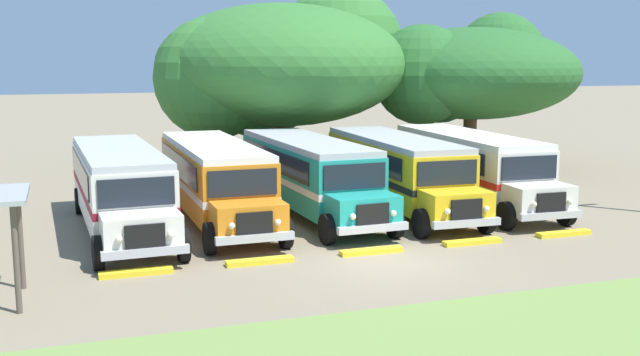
{
  "coord_description": "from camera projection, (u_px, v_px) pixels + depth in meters",
  "views": [
    {
      "loc": [
        -8.67,
        -19.15,
        5.92
      ],
      "look_at": [
        0.0,
        5.93,
        1.6
      ],
      "focal_mm": 41.69,
      "sensor_mm": 36.0,
      "label": 1
    }
  ],
  "objects": [
    {
      "name": "parked_bus_slot_1",
      "position": [
        215.0,
        177.0,
        27.23
      ],
      "size": [
        2.76,
        10.85,
        2.82
      ],
      "rotation": [
        0.0,
        0.0,
        -1.56
      ],
      "color": "orange",
      "rests_on": "ground_plane"
    },
    {
      "name": "secondary_tree",
      "position": [
        465.0,
        72.0,
        40.53
      ],
      "size": [
        11.75,
        12.07,
        8.42
      ],
      "color": "brown",
      "rests_on": "ground_plane"
    },
    {
      "name": "curb_wheelstop_2",
      "position": [
        371.0,
        251.0,
        22.65
      ],
      "size": [
        2.0,
        0.36,
        0.15
      ],
      "primitive_type": "cube",
      "color": "yellow",
      "rests_on": "ground_plane"
    },
    {
      "name": "broad_shade_tree",
      "position": [
        281.0,
        65.0,
        38.97
      ],
      "size": [
        13.94,
        14.9,
        9.8
      ],
      "color": "brown",
      "rests_on": "ground_plane"
    },
    {
      "name": "parked_bus_slot_3",
      "position": [
        397.0,
        169.0,
        29.29
      ],
      "size": [
        2.97,
        10.88,
        2.82
      ],
      "rotation": [
        0.0,
        0.0,
        -1.6
      ],
      "color": "yellow",
      "rests_on": "ground_plane"
    },
    {
      "name": "ground_plane",
      "position": [
        386.0,
        263.0,
        21.61
      ],
      "size": [
        220.0,
        220.0,
        0.0
      ],
      "primitive_type": "plane",
      "color": "#84755B"
    },
    {
      "name": "curb_wheelstop_3",
      "position": [
        472.0,
        242.0,
        23.79
      ],
      "size": [
        2.0,
        0.36,
        0.15
      ],
      "primitive_type": "cube",
      "color": "yellow",
      "rests_on": "ground_plane"
    },
    {
      "name": "parked_bus_slot_0",
      "position": [
        120.0,
        185.0,
        25.57
      ],
      "size": [
        3.04,
        10.89,
        2.82
      ],
      "rotation": [
        0.0,
        0.0,
        -1.53
      ],
      "color": "silver",
      "rests_on": "ground_plane"
    },
    {
      "name": "curb_wheelstop_1",
      "position": [
        260.0,
        261.0,
        21.52
      ],
      "size": [
        2.0,
        0.36,
        0.15
      ],
      "primitive_type": "cube",
      "color": "yellow",
      "rests_on": "ground_plane"
    },
    {
      "name": "curb_wheelstop_0",
      "position": [
        136.0,
        273.0,
        20.39
      ],
      "size": [
        2.0,
        0.36,
        0.15
      ],
      "primitive_type": "cube",
      "color": "yellow",
      "rests_on": "ground_plane"
    },
    {
      "name": "parked_bus_slot_2",
      "position": [
        309.0,
        172.0,
        28.44
      ],
      "size": [
        3.02,
        10.88,
        2.82
      ],
      "rotation": [
        0.0,
        0.0,
        -1.53
      ],
      "color": "teal",
      "rests_on": "ground_plane"
    },
    {
      "name": "parked_bus_slot_4",
      "position": [
        470.0,
        164.0,
        30.47
      ],
      "size": [
        3.03,
        10.89,
        2.82
      ],
      "rotation": [
        0.0,
        0.0,
        -1.61
      ],
      "color": "silver",
      "rests_on": "ground_plane"
    },
    {
      "name": "curb_wheelstop_4",
      "position": [
        564.0,
        234.0,
        24.92
      ],
      "size": [
        2.0,
        0.36,
        0.15
      ],
      "primitive_type": "cube",
      "color": "yellow",
      "rests_on": "ground_plane"
    }
  ]
}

